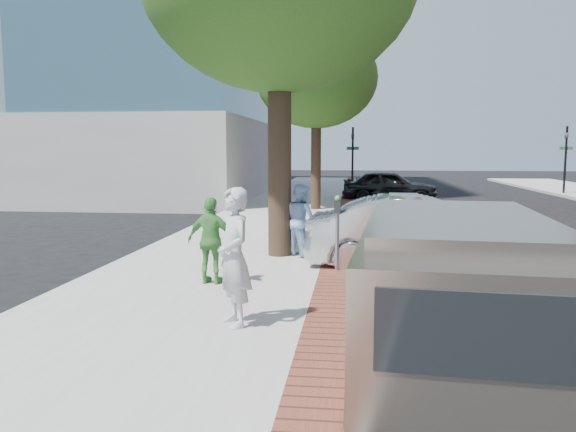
# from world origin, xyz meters

# --- Properties ---
(ground) EXTENTS (120.00, 120.00, 0.00)m
(ground) POSITION_xyz_m (0.00, 0.00, 0.00)
(ground) COLOR black
(ground) RESTS_ON ground
(sidewalk) EXTENTS (5.00, 60.00, 0.15)m
(sidewalk) POSITION_xyz_m (-1.50, 8.00, 0.07)
(sidewalk) COLOR #9E9991
(sidewalk) RESTS_ON ground
(brick_strip) EXTENTS (0.60, 60.00, 0.01)m
(brick_strip) POSITION_xyz_m (0.70, 8.00, 0.15)
(brick_strip) COLOR brown
(brick_strip) RESTS_ON sidewalk
(curb) EXTENTS (0.10, 60.00, 0.15)m
(curb) POSITION_xyz_m (1.05, 8.00, 0.07)
(curb) COLOR gray
(curb) RESTS_ON ground
(office_base) EXTENTS (18.20, 22.20, 4.00)m
(office_base) POSITION_xyz_m (-13.00, 22.00, 2.00)
(office_base) COLOR gray
(office_base) RESTS_ON ground
(signal_near) EXTENTS (0.70, 0.15, 3.80)m
(signal_near) POSITION_xyz_m (0.90, 22.00, 2.25)
(signal_near) COLOR black
(signal_near) RESTS_ON ground
(signal_far) EXTENTS (0.70, 0.15, 3.80)m
(signal_far) POSITION_xyz_m (12.50, 22.00, 2.25)
(signal_far) COLOR black
(signal_far) RESTS_ON ground
(tree_far) EXTENTS (4.80, 4.80, 7.14)m
(tree_far) POSITION_xyz_m (-0.50, 12.00, 5.30)
(tree_far) COLOR black
(tree_far) RESTS_ON sidewalk
(parking_meter) EXTENTS (0.12, 0.32, 1.47)m
(parking_meter) POSITION_xyz_m (0.73, 0.39, 1.21)
(parking_meter) COLOR gray
(parking_meter) RESTS_ON sidewalk
(person_gray) EXTENTS (0.74, 0.81, 1.86)m
(person_gray) POSITION_xyz_m (-0.52, -3.24, 1.08)
(person_gray) COLOR #B5B6BB
(person_gray) RESTS_ON sidewalk
(person_officer) EXTENTS (0.97, 0.99, 1.61)m
(person_officer) POSITION_xyz_m (-0.12, 1.88, 0.95)
(person_officer) COLOR #95B4E6
(person_officer) RESTS_ON sidewalk
(person_green) EXTENTS (0.94, 0.50, 1.53)m
(person_green) POSITION_xyz_m (-1.42, -0.94, 0.92)
(person_green) COLOR #4C9644
(person_green) RESTS_ON sidewalk
(sedan_silver) EXTENTS (4.84, 1.90, 1.57)m
(sedan_silver) POSITION_xyz_m (2.48, 1.15, 0.79)
(sedan_silver) COLOR #AFB2B6
(sedan_silver) RESTS_ON ground
(bg_car) EXTENTS (4.64, 2.13, 1.54)m
(bg_car) POSITION_xyz_m (2.73, 17.07, 0.77)
(bg_car) COLOR black
(bg_car) RESTS_ON ground
(van) EXTENTS (2.29, 5.11, 1.84)m
(van) POSITION_xyz_m (2.17, -4.10, 1.01)
(van) COLOR gray
(van) RESTS_ON ground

